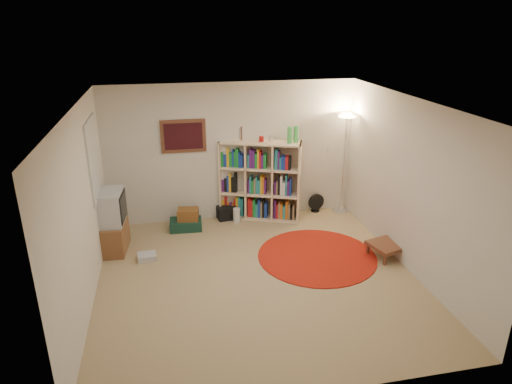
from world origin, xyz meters
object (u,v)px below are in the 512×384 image
bookshelf (259,181)px  side_table (387,246)px  floor_fan (316,203)px  suitcase (186,224)px  tv_stand (109,222)px  floor_lamp (346,131)px

bookshelf → side_table: size_ratio=2.93×
floor_fan → suitcase: floor_fan is taller
tv_stand → suitcase: 1.39m
floor_lamp → suitcase: bearing=-176.6°
floor_lamp → suitcase: size_ratio=3.36×
floor_lamp → tv_stand: (-4.19, -0.72, -1.11)m
suitcase → side_table: side_table is taller
bookshelf → floor_lamp: size_ratio=0.91×
bookshelf → tv_stand: bearing=-141.4°
bookshelf → floor_fan: size_ratio=4.90×
floor_fan → suitcase: 2.53m
floor_lamp → floor_fan: floor_lamp is taller
bookshelf → suitcase: (-1.39, -0.27, -0.62)m
floor_fan → suitcase: bearing=172.1°
tv_stand → side_table: tv_stand is taller
floor_lamp → bookshelf: bearing=176.6°
bookshelf → suitcase: bearing=-147.8°
floor_fan → side_table: (0.51, -1.92, 0.01)m
floor_fan → suitcase: size_ratio=0.63×
floor_fan → floor_lamp: bearing=-27.2°
floor_lamp → side_table: size_ratio=3.22×
tv_stand → floor_fan: bearing=17.9°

